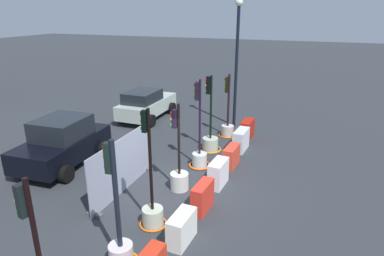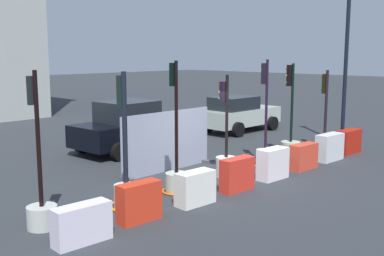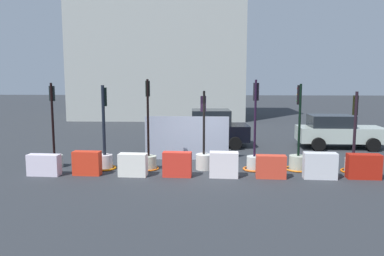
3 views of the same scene
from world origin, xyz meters
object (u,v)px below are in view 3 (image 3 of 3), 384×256
(traffic_light_5, at_px, (298,158))
(construction_barrier_3, at_px, (177,164))
(traffic_light_2, at_px, (149,156))
(construction_barrier_2, at_px, (133,165))
(traffic_light_3, at_px, (204,154))
(construction_barrier_4, at_px, (224,165))
(traffic_light_0, at_px, (54,152))
(car_black_sedan, at_px, (210,129))
(construction_barrier_0, at_px, (44,165))
(traffic_light_4, at_px, (254,155))
(traffic_light_1, at_px, (105,153))
(car_silver_hatchback, at_px, (338,131))
(construction_barrier_6, at_px, (320,166))
(construction_barrier_7, at_px, (364,166))
(construction_barrier_1, at_px, (87,163))
(traffic_light_6, at_px, (353,158))
(construction_barrier_5, at_px, (271,167))

(traffic_light_5, xyz_separation_m, construction_barrier_3, (-4.48, -1.21, -0.03))
(traffic_light_2, xyz_separation_m, construction_barrier_2, (-0.39, -1.05, -0.11))
(traffic_light_3, height_order, construction_barrier_2, traffic_light_3)
(construction_barrier_4, bearing_deg, traffic_light_2, 159.24)
(traffic_light_0, height_order, car_black_sedan, traffic_light_0)
(construction_barrier_0, bearing_deg, traffic_light_4, 8.55)
(traffic_light_4, bearing_deg, traffic_light_0, 178.96)
(traffic_light_3, bearing_deg, construction_barrier_3, -128.61)
(construction_barrier_3, bearing_deg, construction_barrier_0, -179.67)
(construction_barrier_2, bearing_deg, traffic_light_1, 141.36)
(traffic_light_1, height_order, traffic_light_5, traffic_light_5)
(construction_barrier_3, bearing_deg, traffic_light_5, 15.11)
(car_silver_hatchback, bearing_deg, traffic_light_5, -122.66)
(construction_barrier_2, bearing_deg, construction_barrier_6, -0.38)
(construction_barrier_3, xyz_separation_m, construction_barrier_7, (6.44, 0.03, -0.01))
(traffic_light_1, relative_size, car_black_sedan, 0.79)
(construction_barrier_1, xyz_separation_m, construction_barrier_2, (1.67, -0.08, -0.03))
(traffic_light_2, xyz_separation_m, construction_barrier_0, (-3.57, -1.10, -0.14))
(traffic_light_5, distance_m, construction_barrier_1, 7.79)
(car_black_sedan, bearing_deg, construction_barrier_0, -133.94)
(construction_barrier_3, height_order, construction_barrier_6, construction_barrier_6)
(traffic_light_1, relative_size, construction_barrier_3, 3.12)
(construction_barrier_1, height_order, construction_barrier_6, construction_barrier_6)
(traffic_light_6, xyz_separation_m, construction_barrier_0, (-11.18, -1.00, -0.13))
(traffic_light_6, bearing_deg, car_silver_hatchback, 78.12)
(traffic_light_4, bearing_deg, construction_barrier_5, -69.15)
(traffic_light_4, distance_m, traffic_light_5, 1.66)
(construction_barrier_1, height_order, construction_barrier_5, construction_barrier_1)
(traffic_light_3, height_order, traffic_light_6, traffic_light_3)
(construction_barrier_3, distance_m, construction_barrier_5, 3.26)
(traffic_light_2, height_order, construction_barrier_6, traffic_light_2)
(traffic_light_6, relative_size, construction_barrier_3, 2.90)
(traffic_light_2, distance_m, traffic_light_3, 2.10)
(traffic_light_0, distance_m, traffic_light_5, 9.37)
(traffic_light_1, xyz_separation_m, traffic_light_4, (5.67, 0.07, -0.05))
(construction_barrier_5, xyz_separation_m, construction_barrier_7, (3.18, 0.07, 0.03))
(construction_barrier_6, bearing_deg, construction_barrier_3, 179.73)
(traffic_light_0, distance_m, construction_barrier_6, 9.91)
(car_black_sedan, xyz_separation_m, car_silver_hatchback, (6.31, -0.23, -0.08))
(construction_barrier_4, xyz_separation_m, construction_barrier_5, (1.62, -0.04, -0.05))
(traffic_light_5, distance_m, construction_barrier_3, 4.64)
(construction_barrier_2, distance_m, construction_barrier_5, 4.83)
(traffic_light_3, relative_size, car_black_sedan, 0.74)
(construction_barrier_0, height_order, construction_barrier_3, construction_barrier_3)
(construction_barrier_2, bearing_deg, car_black_sedan, 65.89)
(traffic_light_2, height_order, construction_barrier_7, traffic_light_2)
(traffic_light_0, distance_m, traffic_light_3, 5.81)
(traffic_light_4, bearing_deg, traffic_light_1, -179.32)
(construction_barrier_5, distance_m, construction_barrier_7, 3.18)
(construction_barrier_4, relative_size, construction_barrier_5, 0.97)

